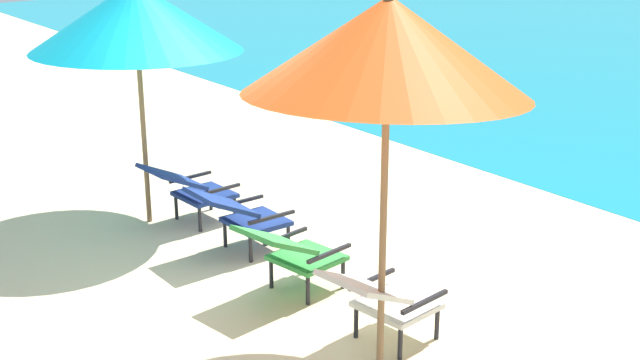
{
  "coord_description": "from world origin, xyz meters",
  "views": [
    {
      "loc": [
        5.74,
        -4.18,
        3.25
      ],
      "look_at": [
        0.0,
        0.29,
        0.75
      ],
      "focal_mm": 48.34,
      "sensor_mm": 36.0,
      "label": 1
    }
  ],
  "objects": [
    {
      "name": "ground_plane",
      "position": [
        0.0,
        4.0,
        0.0
      ],
      "size": [
        40.0,
        40.0,
        0.0
      ],
      "primitive_type": "plane",
      "color": "beige"
    },
    {
      "name": "lounge_chair_far_left",
      "position": [
        -1.43,
        -0.24,
        0.4
      ],
      "size": [
        0.57,
        0.9,
        0.68
      ],
      "color": "navy",
      "rests_on": "ground_plane"
    },
    {
      "name": "lounge_chair_near_left",
      "position": [
        -0.51,
        -0.24,
        0.4
      ],
      "size": [
        0.55,
        0.88,
        0.68
      ],
      "color": "navy",
      "rests_on": "ground_plane"
    },
    {
      "name": "lounge_chair_near_right",
      "position": [
        0.47,
        -0.37,
        0.4
      ],
      "size": [
        0.65,
        0.94,
        0.68
      ],
      "color": "#338E3D",
      "rests_on": "ground_plane"
    },
    {
      "name": "lounge_chair_far_right",
      "position": [
        1.56,
        -0.36,
        0.4
      ],
      "size": [
        0.62,
        0.93,
        0.68
      ],
      "color": "silver",
      "rests_on": "ground_plane"
    },
    {
      "name": "beach_umbrella_left",
      "position": [
        -1.77,
        -0.54,
        2.07
      ],
      "size": [
        2.82,
        2.83,
        2.43
      ],
      "color": "olive",
      "rests_on": "ground_plane"
    },
    {
      "name": "beach_umbrella_right",
      "position": [
        1.75,
        -0.53,
        2.29
      ],
      "size": [
        2.62,
        2.63,
        2.67
      ],
      "color": "olive",
      "rests_on": "ground_plane"
    }
  ]
}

